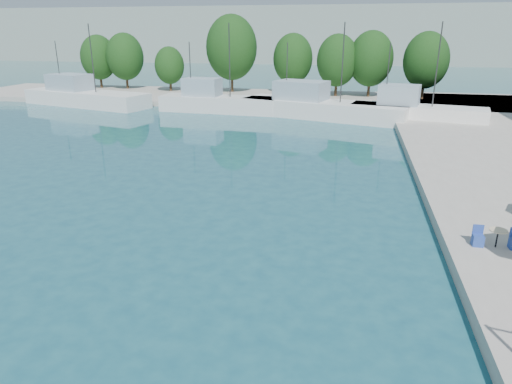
% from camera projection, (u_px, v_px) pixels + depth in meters
% --- Properties ---
extents(quay_far, '(90.00, 16.00, 0.60)m').
position_uv_depth(quay_far, '(279.00, 99.00, 61.81)').
color(quay_far, '#9E988F').
rests_on(quay_far, ground).
extents(hill_west, '(180.00, 40.00, 16.00)m').
position_uv_depth(hill_west, '(259.00, 35.00, 149.40)').
color(hill_west, gray).
rests_on(hill_west, ground).
extents(hill_east, '(140.00, 40.00, 12.00)m').
position_uv_depth(hill_east, '(472.00, 41.00, 154.88)').
color(hill_east, gray).
rests_on(hill_east, ground).
extents(trawler_01, '(17.98, 9.01, 10.20)m').
position_uv_depth(trawler_01, '(84.00, 97.00, 57.85)').
color(trawler_01, white).
rests_on(trawler_01, ground).
extents(trawler_02, '(13.96, 4.43, 10.20)m').
position_uv_depth(trawler_02, '(216.00, 102.00, 53.21)').
color(trawler_02, silver).
rests_on(trawler_02, ground).
extents(trawler_03, '(18.66, 9.79, 10.20)m').
position_uv_depth(trawler_03, '(320.00, 107.00, 49.67)').
color(trawler_03, silver).
rests_on(trawler_03, ground).
extents(trawler_04, '(13.58, 6.08, 10.20)m').
position_uv_depth(trawler_04, '(414.00, 113.00, 46.47)').
color(trawler_04, white).
rests_on(trawler_04, ground).
extents(tree_01, '(5.35, 5.35, 7.92)m').
position_uv_depth(tree_01, '(99.00, 57.00, 69.88)').
color(tree_01, '#3F2B19').
rests_on(tree_01, quay_far).
extents(tree_02, '(5.55, 5.55, 8.22)m').
position_uv_depth(tree_02, '(125.00, 57.00, 68.74)').
color(tree_02, '#3F2B19').
rests_on(tree_02, quay_far).
extents(tree_03, '(4.27, 4.27, 6.32)m').
position_uv_depth(tree_03, '(169.00, 65.00, 66.42)').
color(tree_03, '#3F2B19').
rests_on(tree_03, quay_far).
extents(tree_04, '(7.21, 7.21, 10.68)m').
position_uv_depth(tree_04, '(232.00, 48.00, 64.50)').
color(tree_04, '#3F2B19').
rests_on(tree_04, quay_far).
extents(tree_05, '(5.53, 5.53, 8.18)m').
position_uv_depth(tree_05, '(293.00, 59.00, 63.86)').
color(tree_05, '#3F2B19').
rests_on(tree_05, quay_far).
extents(tree_06, '(5.47, 5.47, 8.10)m').
position_uv_depth(tree_06, '(337.00, 60.00, 60.57)').
color(tree_06, '#3F2B19').
rests_on(tree_06, quay_far).
extents(tree_07, '(5.76, 5.76, 8.53)m').
position_uv_depth(tree_07, '(371.00, 59.00, 59.95)').
color(tree_07, '#3F2B19').
rests_on(tree_07, quay_far).
extents(tree_08, '(5.68, 5.68, 8.41)m').
position_uv_depth(tree_08, '(426.00, 60.00, 57.87)').
color(tree_08, '#3F2B19').
rests_on(tree_08, quay_far).
extents(cafe_table_02, '(1.82, 0.70, 0.76)m').
position_uv_depth(cafe_table_02, '(497.00, 241.00, 18.36)').
color(cafe_table_02, black).
rests_on(cafe_table_02, quay_right).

